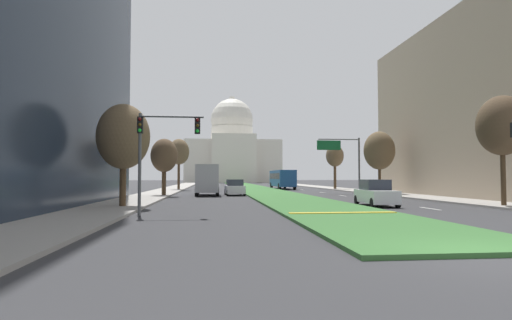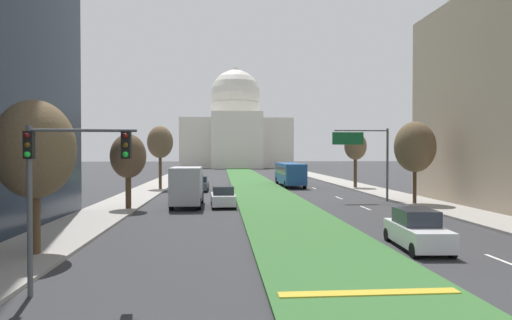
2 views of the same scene
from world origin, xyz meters
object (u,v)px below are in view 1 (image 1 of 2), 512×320
street_tree_left_near (123,137)px  city_bus (282,178)px  street_tree_right_mid (379,151)px  street_tree_left_mid (164,156)px  street_tree_right_far (335,156)px  traffic_light_near_left (157,141)px  sedan_midblock (235,188)px  street_tree_left_far (179,152)px  street_tree_right_near (502,126)px  overhead_guide_sign (344,154)px  sedan_lead_stopped (376,194)px  box_truck_delivery (207,179)px  sedan_distant (211,185)px  capitol_building (232,151)px

street_tree_left_near → city_bus: street_tree_left_near is taller
street_tree_right_mid → city_bus: bearing=108.7°
street_tree_left_mid → street_tree_right_far: street_tree_right_far is taller
traffic_light_near_left → sedan_midblock: bearing=76.7°
street_tree_left_far → sedan_midblock: 18.82m
street_tree_right_near → street_tree_right_far: 35.44m
street_tree_left_far → overhead_guide_sign: bearing=-34.4°
street_tree_left_mid → street_tree_right_near: bearing=-36.1°
street_tree_left_near → sedan_lead_stopped: size_ratio=1.44×
street_tree_right_mid → street_tree_right_far: bearing=89.4°
traffic_light_near_left → sedan_lead_stopped: size_ratio=1.14×
traffic_light_near_left → sedan_midblock: traffic_light_near_left is taller
street_tree_right_mid → street_tree_left_far: bearing=144.0°
street_tree_left_far → sedan_lead_stopped: bearing=-64.2°
sedan_lead_stopped → box_truck_delivery: bearing=125.2°
sedan_midblock → traffic_light_near_left: bearing=-103.3°
sedan_midblock → sedan_distant: 14.93m
capitol_building → sedan_distant: bearing=-94.7°
street_tree_right_mid → overhead_guide_sign: bearing=135.1°
street_tree_right_mid → sedan_midblock: street_tree_right_mid is taller
overhead_guide_sign → street_tree_right_far: size_ratio=0.96×
sedan_lead_stopped → sedan_distant: size_ratio=0.99×
traffic_light_near_left → box_truck_delivery: (2.26, 21.95, -2.12)m
street_tree_left_near → box_truck_delivery: (5.05, 16.69, -2.80)m
overhead_guide_sign → sedan_midblock: bearing=-166.7°
overhead_guide_sign → box_truck_delivery: size_ratio=1.02×
traffic_light_near_left → box_truck_delivery: bearing=84.1°
sedan_distant → sedan_lead_stopped: bearing=-70.1°
traffic_light_near_left → box_truck_delivery: 22.17m
street_tree_right_far → sedan_lead_stopped: size_ratio=1.48×
overhead_guide_sign → street_tree_right_near: (3.39, -21.53, 0.62)m
overhead_guide_sign → street_tree_left_far: bearing=145.6°
overhead_guide_sign → street_tree_right_far: bearing=77.0°
street_tree_left_near → sedan_distant: (5.42, 31.18, -3.68)m
street_tree_right_mid → street_tree_right_far: size_ratio=1.02×
street_tree_left_near → sedan_midblock: size_ratio=1.52×
street_tree_right_mid → sedan_midblock: 16.34m
capitol_building → street_tree_left_near: size_ratio=4.77×
street_tree_left_mid → box_truck_delivery: 5.17m
street_tree_right_far → city_bus: bearing=149.8°
street_tree_right_mid → capitol_building: bearing=96.8°
street_tree_left_mid → street_tree_right_far: (23.16, 18.40, 1.00)m
street_tree_left_near → street_tree_right_near: (24.13, -2.05, 0.77)m
sedan_lead_stopped → city_bus: (-0.00, 37.34, 0.94)m
street_tree_left_mid → street_tree_right_mid: (22.97, 1.50, 0.78)m
street_tree_left_near → street_tree_left_mid: street_tree_left_near is taller
city_bus → box_truck_delivery: bearing=-118.9°
street_tree_left_near → street_tree_right_mid: bearing=34.8°
capitol_building → street_tree_right_mid: (11.59, -96.82, -5.81)m
sedan_midblock → sedan_lead_stopped: bearing=-61.7°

